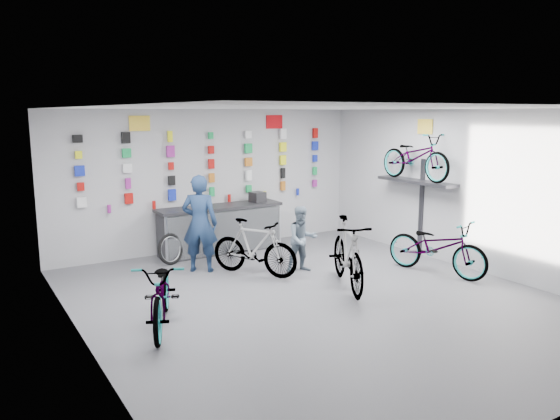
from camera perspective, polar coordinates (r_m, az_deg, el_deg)
floor at (r=8.80m, az=3.85°, el=-9.34°), size 8.00×8.00×0.00m
ceiling at (r=8.29m, az=4.11°, el=10.60°), size 8.00×8.00×0.00m
wall_back at (r=11.87m, az=-7.29°, el=3.15°), size 7.00×0.00×7.00m
wall_left at (r=7.03m, az=-20.01°, el=-2.24°), size 0.00×8.00×8.00m
wall_right at (r=10.81m, az=19.30°, el=1.97°), size 0.00×8.00×8.00m
counter at (r=11.62m, az=-6.25°, el=-2.04°), size 2.70×0.66×1.00m
merch_wall at (r=11.75m, az=-7.42°, el=4.61°), size 5.57×0.08×1.57m
wall_bracket at (r=11.48m, az=14.12°, el=2.51°), size 0.39×1.90×2.00m
sign_left at (r=11.23m, az=-14.46°, el=8.76°), size 0.42×0.02×0.30m
sign_right at (r=12.50m, az=-0.59°, el=9.19°), size 0.42×0.02×0.30m
sign_side at (r=11.49m, az=14.91°, el=8.42°), size 0.02×0.40×0.30m
bike_left at (r=7.73m, az=-12.19°, el=-8.43°), size 1.37×2.01×1.00m
bike_center at (r=9.26m, az=7.09°, el=-4.55°), size 1.33×2.03×1.19m
bike_right at (r=10.40m, az=16.08°, el=-3.71°), size 1.18×2.06×1.02m
bike_service at (r=9.94m, az=-2.70°, el=-3.92°), size 1.33×1.71×1.03m
bike_wall at (r=11.36m, az=13.97°, el=5.43°), size 0.63×1.80×0.95m
clerk at (r=10.19m, az=-8.38°, el=-1.40°), size 0.79×0.74×1.82m
customer at (r=10.12m, az=2.33°, el=-3.08°), size 0.67×0.57×1.23m
spare_wheel at (r=10.87m, az=-11.37°, el=-4.03°), size 0.63×0.37×0.62m
register at (r=11.93m, az=-2.37°, el=1.37°), size 0.32×0.34×0.22m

